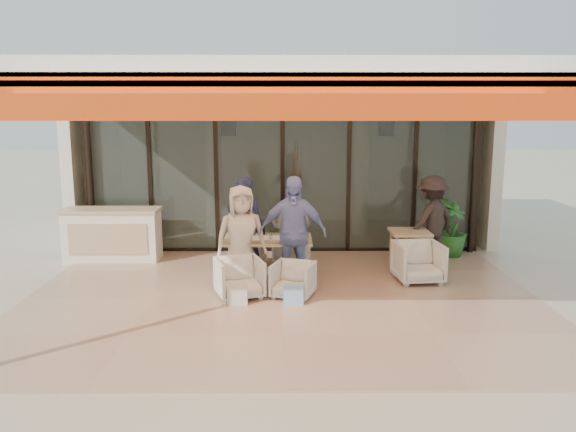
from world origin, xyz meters
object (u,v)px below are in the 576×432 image
(chair_far_left, at_px, (247,250))
(standing_woman, at_px, (432,221))
(chair_far_right, at_px, (292,249))
(chair_near_left, at_px, (239,276))
(host_counter, at_px, (112,234))
(diner_cream, at_px, (241,237))
(diner_grey, at_px, (292,229))
(diner_periwinkle, at_px, (293,233))
(dining_table, at_px, (267,241))
(side_table, at_px, (409,236))
(diner_navy, at_px, (245,225))
(potted_palm, at_px, (451,229))
(chair_near_right, at_px, (293,278))
(side_chair, at_px, (418,260))

(chair_far_left, xyz_separation_m, standing_woman, (3.48, 0.03, 0.56))
(chair_far_right, relative_size, chair_near_left, 0.91)
(host_counter, height_order, diner_cream, diner_cream)
(chair_far_left, distance_m, diner_grey, 1.10)
(chair_near_left, distance_m, diner_periwinkle, 1.14)
(dining_table, bearing_deg, side_table, 12.88)
(host_counter, height_order, chair_far_right, host_counter)
(chair_near_left, distance_m, diner_navy, 1.50)
(chair_near_left, bearing_deg, potted_palm, 13.02)
(chair_near_right, bearing_deg, host_counter, 165.31)
(host_counter, relative_size, diner_navy, 1.05)
(dining_table, xyz_separation_m, standing_woman, (3.07, 0.97, 0.17))
(potted_palm, bearing_deg, standing_woman, -133.16)
(chair_far_left, bearing_deg, chair_near_right, 119.12)
(chair_far_left, bearing_deg, chair_near_left, 95.27)
(chair_near_right, bearing_deg, chair_far_left, 131.85)
(chair_near_left, bearing_deg, side_chair, -4.02)
(dining_table, height_order, chair_near_right, dining_table)
(diner_cream, height_order, standing_woman, diner_cream)
(dining_table, height_order, diner_periwinkle, diner_periwinkle)
(chair_far_right, bearing_deg, chair_near_left, 78.36)
(chair_far_right, relative_size, diner_navy, 0.36)
(diner_grey, distance_m, potted_palm, 3.39)
(chair_far_right, bearing_deg, diner_periwinkle, 102.21)
(dining_table, bearing_deg, chair_far_right, 65.58)
(diner_cream, distance_m, standing_woman, 3.77)
(host_counter, xyz_separation_m, chair_near_left, (2.65, -2.24, -0.18))
(diner_grey, distance_m, side_table, 2.16)
(host_counter, height_order, dining_table, host_counter)
(chair_far_left, bearing_deg, chair_far_right, -174.73)
(chair_near_left, height_order, chair_near_right, chair_near_left)
(host_counter, relative_size, dining_table, 1.23)
(dining_table, distance_m, chair_far_right, 1.10)
(chair_near_right, height_order, side_table, side_table)
(diner_grey, distance_m, standing_woman, 2.70)
(chair_far_right, xyz_separation_m, diner_periwinkle, (-0.00, -1.40, 0.61))
(dining_table, distance_m, chair_near_left, 1.09)
(chair_far_right, xyz_separation_m, side_chair, (2.15, -1.10, 0.07))
(potted_palm, bearing_deg, dining_table, -156.71)
(potted_palm, bearing_deg, diner_cream, -153.45)
(dining_table, relative_size, chair_near_right, 2.39)
(dining_table, xyz_separation_m, potted_palm, (3.62, 1.56, -0.11))
(host_counter, relative_size, potted_palm, 1.60)
(diner_periwinkle, bearing_deg, chair_far_right, 93.86)
(diner_navy, height_order, side_chair, diner_navy)
(chair_far_right, relative_size, side_table, 0.86)
(chair_far_left, relative_size, diner_periwinkle, 0.32)
(chair_far_left, distance_m, side_chair, 3.19)
(dining_table, height_order, diner_cream, diner_cream)
(diner_periwinkle, relative_size, potted_palm, 1.62)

